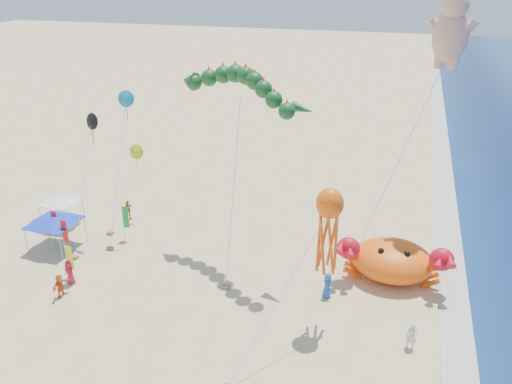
% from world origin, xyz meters
% --- Properties ---
extents(ground, '(320.00, 320.00, 0.00)m').
position_xyz_m(ground, '(0.00, 0.00, 0.00)').
color(ground, '#D1B784').
rests_on(ground, ground).
extents(foam_strip, '(320.00, 320.00, 0.00)m').
position_xyz_m(foam_strip, '(12.00, 0.00, 0.01)').
color(foam_strip, silver).
rests_on(foam_strip, ground).
extents(crab_inflatable, '(7.93, 5.18, 3.48)m').
position_xyz_m(crab_inflatable, '(7.64, 4.12, 1.53)').
color(crab_inflatable, '#FF5B0D').
rests_on(crab_inflatable, ground).
extents(dragon_kite, '(10.95, 7.72, 14.25)m').
position_xyz_m(dragon_kite, '(-3.87, 3.88, 13.04)').
color(dragon_kite, '#11401B').
rests_on(dragon_kite, ground).
extents(cherub_kite, '(6.27, 4.81, 19.60)m').
position_xyz_m(cherub_kite, '(9.51, 8.98, 17.13)').
color(cherub_kite, '#DBA285').
rests_on(cherub_kite, ground).
extents(octopus_kite, '(4.87, 8.01, 9.34)m').
position_xyz_m(octopus_kite, '(3.77, -2.35, 7.03)').
color(octopus_kite, '#FF5C0D').
rests_on(octopus_kite, ground).
extents(canopy_blue, '(3.80, 3.80, 2.71)m').
position_xyz_m(canopy_blue, '(-18.39, 0.58, 2.44)').
color(canopy_blue, gray).
rests_on(canopy_blue, ground).
extents(canopy_white, '(3.03, 3.03, 2.71)m').
position_xyz_m(canopy_white, '(-20.35, 3.97, 2.44)').
color(canopy_white, gray).
rests_on(canopy_white, ground).
extents(feather_flags, '(5.52, 6.76, 3.20)m').
position_xyz_m(feather_flags, '(-15.83, 0.16, 2.01)').
color(feather_flags, gray).
rests_on(feather_flags, ground).
extents(beachgoers, '(25.43, 12.97, 1.88)m').
position_xyz_m(beachgoers, '(-8.16, -1.06, 0.90)').
color(beachgoers, '#B31C3B').
rests_on(beachgoers, ground).
extents(small_kites, '(3.72, 7.64, 12.30)m').
position_xyz_m(small_kites, '(-14.42, 4.79, 8.34)').
color(small_kites, '#0E7C9E').
rests_on(small_kites, ground).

